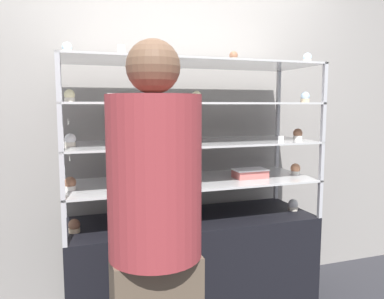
% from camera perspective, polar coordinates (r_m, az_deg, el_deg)
% --- Properties ---
extents(back_wall, '(8.00, 0.05, 2.60)m').
position_cam_1_polar(back_wall, '(2.73, -2.84, 4.92)').
color(back_wall, gray).
rests_on(back_wall, ground_plane).
extents(display_base, '(1.57, 0.55, 0.67)m').
position_cam_1_polar(display_base, '(2.55, 0.00, -17.58)').
color(display_base, black).
rests_on(display_base, ground_plane).
extents(display_riser_lower, '(1.57, 0.55, 0.24)m').
position_cam_1_polar(display_riser_lower, '(2.37, 0.00, -4.98)').
color(display_riser_lower, '#B7B7BC').
rests_on(display_riser_lower, display_base).
extents(display_riser_middle, '(1.57, 0.55, 0.24)m').
position_cam_1_polar(display_riser_middle, '(2.34, 0.00, 0.90)').
color(display_riser_middle, '#B7B7BC').
rests_on(display_riser_middle, display_riser_lower).
extents(display_riser_upper, '(1.57, 0.55, 0.24)m').
position_cam_1_polar(display_riser_upper, '(2.32, 0.00, 6.90)').
color(display_riser_upper, '#B7B7BC').
rests_on(display_riser_upper, display_riser_middle).
extents(display_riser_top, '(1.57, 0.55, 0.24)m').
position_cam_1_polar(display_riser_top, '(2.34, 0.00, 12.90)').
color(display_riser_top, '#B7B7BC').
rests_on(display_riser_top, display_riser_upper).
extents(layer_cake_centerpiece, '(0.21, 0.21, 0.13)m').
position_cam_1_polar(layer_cake_centerpiece, '(2.35, -2.46, -9.28)').
color(layer_cake_centerpiece, beige).
rests_on(layer_cake_centerpiece, display_base).
extents(sheet_cake_frosted, '(0.22, 0.13, 0.06)m').
position_cam_1_polar(sheet_cake_frosted, '(2.47, 8.84, -3.61)').
color(sheet_cake_frosted, '#C66660').
rests_on(sheet_cake_frosted, display_riser_lower).
extents(cupcake_0, '(0.07, 0.07, 0.08)m').
position_cam_1_polar(cupcake_0, '(2.26, -17.50, -11.07)').
color(cupcake_0, '#CCB28C').
rests_on(cupcake_0, display_base).
extents(cupcake_1, '(0.07, 0.07, 0.08)m').
position_cam_1_polar(cupcake_1, '(2.68, 15.14, -8.19)').
color(cupcake_1, beige).
rests_on(cupcake_1, display_base).
extents(price_tag_0, '(0.04, 0.00, 0.04)m').
position_cam_1_polar(price_tag_0, '(2.08, -10.51, -12.79)').
color(price_tag_0, white).
rests_on(price_tag_0, display_base).
extents(cupcake_2, '(0.07, 0.07, 0.08)m').
position_cam_1_polar(cupcake_2, '(2.20, -18.07, -5.01)').
color(cupcake_2, white).
rests_on(cupcake_2, display_riser_lower).
extents(cupcake_3, '(0.07, 0.07, 0.08)m').
position_cam_1_polar(cupcake_3, '(2.20, -5.04, -4.70)').
color(cupcake_3, white).
rests_on(cupcake_3, display_riser_lower).
extents(cupcake_4, '(0.07, 0.07, 0.08)m').
position_cam_1_polar(cupcake_4, '(2.65, 15.48, -2.94)').
color(cupcake_4, white).
rests_on(cupcake_4, display_riser_lower).
extents(price_tag_1, '(0.04, 0.00, 0.04)m').
position_cam_1_polar(price_tag_1, '(2.02, -9.55, -6.17)').
color(price_tag_1, white).
rests_on(price_tag_1, display_riser_lower).
extents(cupcake_5, '(0.06, 0.06, 0.07)m').
position_cam_1_polar(cupcake_5, '(2.16, -18.05, 1.32)').
color(cupcake_5, beige).
rests_on(cupcake_5, display_riser_middle).
extents(cupcake_6, '(0.06, 0.06, 0.07)m').
position_cam_1_polar(cupcake_6, '(2.23, 0.59, 1.82)').
color(cupcake_6, '#CCB28C').
rests_on(cupcake_6, display_riser_middle).
extents(cupcake_7, '(0.06, 0.06, 0.07)m').
position_cam_1_polar(cupcake_7, '(2.59, 15.81, 2.24)').
color(cupcake_7, white).
rests_on(cupcake_7, display_riser_middle).
extents(price_tag_2, '(0.04, 0.00, 0.04)m').
position_cam_1_polar(price_tag_2, '(2.31, 13.40, 1.49)').
color(price_tag_2, white).
rests_on(price_tag_2, display_riser_middle).
extents(cupcake_8, '(0.06, 0.06, 0.07)m').
position_cam_1_polar(cupcake_8, '(2.14, -18.17, 7.75)').
color(cupcake_8, beige).
rests_on(cupcake_8, display_riser_upper).
extents(cupcake_9, '(0.06, 0.06, 0.07)m').
position_cam_1_polar(cupcake_9, '(2.26, 0.70, 8.02)').
color(cupcake_9, '#CCB28C').
rests_on(cupcake_9, display_riser_upper).
extents(cupcake_10, '(0.06, 0.06, 0.07)m').
position_cam_1_polar(cupcake_10, '(2.53, 16.85, 7.60)').
color(cupcake_10, '#CCB28C').
rests_on(cupcake_10, display_riser_upper).
extents(price_tag_3, '(0.04, 0.00, 0.04)m').
position_cam_1_polar(price_tag_3, '(1.96, -12.27, 7.76)').
color(price_tag_3, white).
rests_on(price_tag_3, display_riser_upper).
extents(cupcake_11, '(0.05, 0.05, 0.07)m').
position_cam_1_polar(cupcake_11, '(2.13, -18.50, 14.34)').
color(cupcake_11, beige).
rests_on(cupcake_11, display_riser_top).
extents(cupcake_12, '(0.05, 0.05, 0.07)m').
position_cam_1_polar(cupcake_12, '(2.15, -4.88, 14.59)').
color(cupcake_12, '#CCB28C').
rests_on(cupcake_12, display_riser_top).
extents(cupcake_13, '(0.05, 0.05, 0.07)m').
position_cam_1_polar(cupcake_13, '(2.37, 6.35, 13.85)').
color(cupcake_13, beige).
rests_on(cupcake_13, display_riser_top).
extents(cupcake_14, '(0.05, 0.05, 0.07)m').
position_cam_1_polar(cupcake_14, '(2.54, 17.16, 13.12)').
color(cupcake_14, beige).
rests_on(cupcake_14, display_riser_top).
extents(price_tag_4, '(0.04, 0.00, 0.04)m').
position_cam_1_polar(price_tag_4, '(1.99, -10.71, 14.85)').
color(price_tag_4, white).
rests_on(price_tag_4, display_riser_top).
extents(donut_glazed, '(0.12, 0.12, 0.03)m').
position_cam_1_polar(donut_glazed, '(2.32, -11.29, 13.53)').
color(donut_glazed, '#EFB2BC').
rests_on(donut_glazed, display_riser_top).
extents(customer_figure, '(0.38, 0.38, 1.65)m').
position_cam_1_polar(customer_figure, '(1.59, -5.65, -11.90)').
color(customer_figure, brown).
rests_on(customer_figure, ground_plane).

